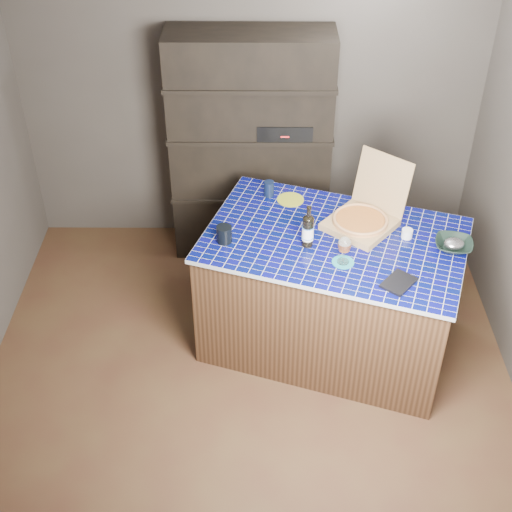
{
  "coord_description": "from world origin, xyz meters",
  "views": [
    {
      "loc": [
        0.07,
        -3.24,
        3.56
      ],
      "look_at": [
        0.05,
        0.0,
        1.05
      ],
      "focal_mm": 50.0,
      "sensor_mm": 36.0,
      "label": 1
    }
  ],
  "objects_px": {
    "dvd_case": "(399,283)",
    "bowl": "(454,245)",
    "wine_glass": "(345,245)",
    "mead_bottle": "(308,230)",
    "pizza_box": "(362,218)",
    "kitchen_island": "(330,292)"
  },
  "relations": [
    {
      "from": "mead_bottle",
      "to": "bowl",
      "type": "height_order",
      "value": "mead_bottle"
    },
    {
      "from": "kitchen_island",
      "to": "wine_glass",
      "type": "bearing_deg",
      "value": -65.08
    },
    {
      "from": "kitchen_island",
      "to": "wine_glass",
      "type": "xyz_separation_m",
      "value": [
        0.03,
        -0.25,
        0.57
      ]
    },
    {
      "from": "kitchen_island",
      "to": "pizza_box",
      "type": "relative_size",
      "value": 3.08
    },
    {
      "from": "pizza_box",
      "to": "wine_glass",
      "type": "relative_size",
      "value": 3.32
    },
    {
      "from": "mead_bottle",
      "to": "dvd_case",
      "type": "bearing_deg",
      "value": -36.09
    },
    {
      "from": "pizza_box",
      "to": "bowl",
      "type": "height_order",
      "value": "pizza_box"
    },
    {
      "from": "bowl",
      "to": "mead_bottle",
      "type": "bearing_deg",
      "value": 177.76
    },
    {
      "from": "dvd_case",
      "to": "mead_bottle",
      "type": "bearing_deg",
      "value": -176.61
    },
    {
      "from": "mead_bottle",
      "to": "dvd_case",
      "type": "relative_size",
      "value": 1.39
    },
    {
      "from": "bowl",
      "to": "pizza_box",
      "type": "bearing_deg",
      "value": 155.4
    },
    {
      "from": "pizza_box",
      "to": "wine_glass",
      "type": "xyz_separation_m",
      "value": [
        -0.16,
        -0.39,
        0.07
      ]
    },
    {
      "from": "pizza_box",
      "to": "bowl",
      "type": "bearing_deg",
      "value": 15.2
    },
    {
      "from": "wine_glass",
      "to": "dvd_case",
      "type": "relative_size",
      "value": 0.89
    },
    {
      "from": "mead_bottle",
      "to": "wine_glass",
      "type": "distance_m",
      "value": 0.27
    },
    {
      "from": "pizza_box",
      "to": "mead_bottle",
      "type": "height_order",
      "value": "pizza_box"
    },
    {
      "from": "bowl",
      "to": "dvd_case",
      "type": "bearing_deg",
      "value": -138.82
    },
    {
      "from": "dvd_case",
      "to": "bowl",
      "type": "bearing_deg",
      "value": 80.65
    },
    {
      "from": "pizza_box",
      "to": "kitchen_island",
      "type": "bearing_deg",
      "value": -102.87
    },
    {
      "from": "mead_bottle",
      "to": "wine_glass",
      "type": "relative_size",
      "value": 1.57
    },
    {
      "from": "kitchen_island",
      "to": "mead_bottle",
      "type": "xyz_separation_m",
      "value": [
        -0.18,
        -0.07,
        0.56
      ]
    },
    {
      "from": "pizza_box",
      "to": "wine_glass",
      "type": "bearing_deg",
      "value": -72.1
    }
  ]
}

